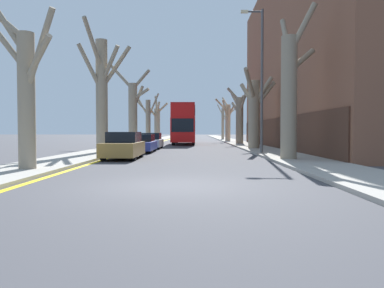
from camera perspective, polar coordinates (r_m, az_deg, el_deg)
The scene contains 20 objects.
ground_plane at distance 9.96m, azimuth -3.05°, elevation -6.42°, with size 300.00×300.00×0.00m, color #424247.
sidewalk_left at distance 60.18m, azimuth -5.38°, elevation 0.64°, with size 2.86×120.00×0.12m, color #A39E93.
sidewalk_right at distance 60.06m, azimuth 5.46°, elevation 0.64°, with size 2.86×120.00×0.12m, color #A39E93.
building_facade_right at distance 34.24m, azimuth 20.68°, elevation 12.26°, with size 10.08×32.45×15.30m.
kerb_line_stripe at distance 60.04m, azimuth -3.85°, elevation 0.59°, with size 0.24×120.00×0.01m, color yellow.
street_tree_left_0 at distance 14.57m, azimuth -24.23°, elevation 7.93°, with size 3.53×1.50×6.42m.
street_tree_left_1 at distance 24.35m, azimuth -13.58°, elevation 7.86°, with size 3.18×2.78×8.01m.
street_tree_left_2 at distance 36.18m, azimuth -8.98°, elevation 5.19°, with size 4.21×1.94×8.06m.
street_tree_left_3 at distance 45.86m, azimuth -6.75°, elevation 3.84°, with size 2.97×1.63×6.17m.
street_tree_left_4 at distance 56.79m, azimuth -5.33°, elevation 3.58°, with size 2.97×5.15×6.66m.
street_tree_right_0 at distance 18.81m, azimuth 14.66°, elevation 7.79°, with size 1.84×3.00×7.41m.
street_tree_right_1 at distance 29.69m, azimuth 9.48°, elevation 5.04°, with size 2.81×3.82×6.07m.
street_tree_right_2 at distance 41.39m, azimuth 7.21°, elevation 4.18°, with size 2.15×4.19×6.29m.
street_tree_right_3 at distance 53.08m, azimuth 5.45°, elevation 3.76°, with size 3.70×3.87×6.44m.
street_tree_right_4 at distance 64.07m, azimuth 4.78°, elevation 3.42°, with size 3.38×4.05×6.06m.
double_decker_bus at distance 41.90m, azimuth -1.17°, elevation 3.31°, with size 2.44×11.15×4.28m.
parked_car_0 at distance 19.86m, azimuth -10.39°, elevation -0.32°, with size 1.71×4.14×1.41m.
parked_car_1 at distance 25.79m, azimuth -7.83°, elevation 0.07°, with size 1.87×4.20×1.25m.
parked_car_2 at distance 31.02m, azimuth -6.40°, elevation 0.43°, with size 1.87×3.91×1.31m.
lamp_post at distance 23.71m, azimuth 10.40°, elevation 10.35°, with size 1.40×0.20×8.90m.
Camera 1 is at (0.64, -9.83, 1.45)m, focal length 35.00 mm.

